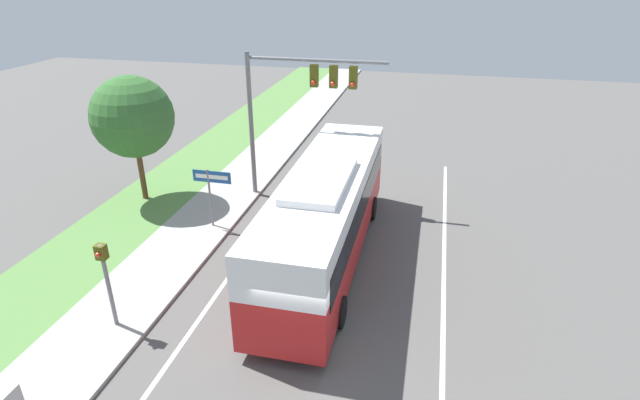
{
  "coord_description": "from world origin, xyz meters",
  "views": [
    {
      "loc": [
        2.7,
        -10.47,
        9.73
      ],
      "look_at": [
        -1.06,
        5.71,
        1.84
      ],
      "focal_mm": 28.0,
      "sensor_mm": 36.0,
      "label": 1
    }
  ],
  "objects_px": {
    "signal_gantry": "(295,96)",
    "street_sign": "(211,186)",
    "bus": "(326,210)",
    "pedestrian_signal": "(105,272)"
  },
  "relations": [
    {
      "from": "bus",
      "to": "street_sign",
      "type": "xyz_separation_m",
      "value": [
        -4.88,
        1.25,
        -0.09
      ]
    },
    {
      "from": "pedestrian_signal",
      "to": "street_sign",
      "type": "distance_m",
      "value": 6.36
    },
    {
      "from": "bus",
      "to": "signal_gantry",
      "type": "bearing_deg",
      "value": 116.65
    },
    {
      "from": "bus",
      "to": "pedestrian_signal",
      "type": "xyz_separation_m",
      "value": [
        -5.19,
        -5.11,
        -0.03
      ]
    },
    {
      "from": "pedestrian_signal",
      "to": "street_sign",
      "type": "bearing_deg",
      "value": 87.19
    },
    {
      "from": "signal_gantry",
      "to": "pedestrian_signal",
      "type": "bearing_deg",
      "value": -105.77
    },
    {
      "from": "signal_gantry",
      "to": "street_sign",
      "type": "xyz_separation_m",
      "value": [
        -2.48,
        -3.53,
        -2.87
      ]
    },
    {
      "from": "bus",
      "to": "pedestrian_signal",
      "type": "relative_size",
      "value": 4.07
    },
    {
      "from": "signal_gantry",
      "to": "street_sign",
      "type": "distance_m",
      "value": 5.19
    },
    {
      "from": "signal_gantry",
      "to": "bus",
      "type": "bearing_deg",
      "value": -63.35
    }
  ]
}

